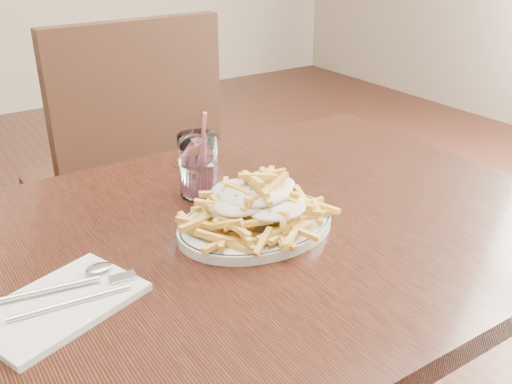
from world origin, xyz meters
TOP-DOWN VIEW (x-y plane):
  - table at (0.00, 0.00)m, footprint 1.20×0.80m
  - chair_far at (0.09, 0.74)m, footprint 0.49×0.49m
  - fries_plate at (0.03, -0.01)m, footprint 0.30×0.27m
  - loaded_fries at (0.03, -0.01)m, footprint 0.25×0.20m
  - napkin at (-0.31, -0.05)m, footprint 0.24×0.20m
  - cutlery at (-0.31, -0.04)m, footprint 0.21×0.08m
  - water_glass at (0.01, 0.16)m, footprint 0.07×0.07m

SIDE VIEW (x-z plane):
  - chair_far at x=0.09m, z-range 0.07..1.08m
  - table at x=0.00m, z-range 0.30..1.05m
  - napkin at x=-0.31m, z-range 0.75..0.76m
  - fries_plate at x=0.03m, z-range 0.75..0.77m
  - cutlery at x=-0.31m, z-range 0.76..0.77m
  - water_glass at x=0.01m, z-range 0.72..0.88m
  - loaded_fries at x=0.03m, z-range 0.77..0.84m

